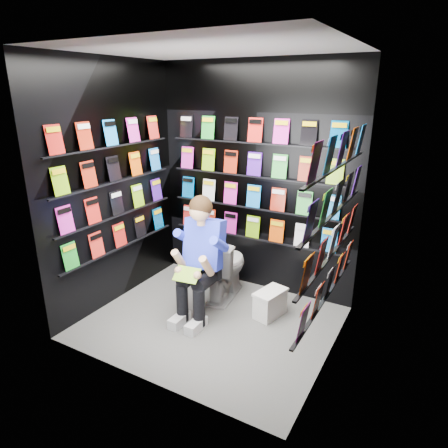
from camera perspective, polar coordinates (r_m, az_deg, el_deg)
The scene contains 14 objects.
floor at distance 4.24m, azimuth -1.89°, elevation -13.84°, with size 2.40×2.40×0.00m, color #5E5E5C.
ceiling at distance 3.59m, azimuth -2.37°, elevation 23.81°, with size 2.40×2.40×0.00m, color white.
wall_back at distance 4.56m, azimuth 4.47°, elevation 6.25°, with size 2.40×0.04×2.60m, color black.
wall_front at distance 2.94m, azimuth -12.28°, elevation -1.23°, with size 2.40×0.04×2.60m, color black.
wall_left at distance 4.43m, azimuth -15.54°, elevation 5.25°, with size 0.04×2.00×2.60m, color black.
wall_right at distance 3.27m, azimuth 16.17°, elevation 0.50°, with size 0.04×2.00×2.60m, color black.
comics_back at distance 4.54m, azimuth 4.31°, elevation 6.25°, with size 2.10×0.06×1.37m, color red, non-canonical shape.
comics_left at distance 4.41m, azimuth -15.26°, elevation 5.28°, with size 0.06×1.70×1.37m, color red, non-canonical shape.
comics_right at distance 3.27m, azimuth 15.67°, elevation 0.66°, with size 0.06×1.70×1.37m, color red, non-canonical shape.
toilet at distance 4.55m, azimuth -0.04°, elevation -6.13°, with size 0.42×0.75×0.73m, color silver.
longbox at distance 4.31m, azimuth 6.60°, elevation -11.35°, with size 0.19×0.35×0.26m, color white.
longbox_lid at distance 4.24m, azimuth 6.67°, elevation -9.64°, with size 0.21×0.37×0.03m, color white.
reader at distance 4.09m, azimuth -2.65°, elevation -2.92°, with size 0.52×0.77×1.41m, color #2331E0, non-canonical shape.
held_comic at distance 3.90m, azimuth -5.34°, elevation -7.20°, with size 0.25×0.01×0.17m, color green.
Camera 1 is at (1.87, -3.05, 2.28)m, focal length 32.00 mm.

